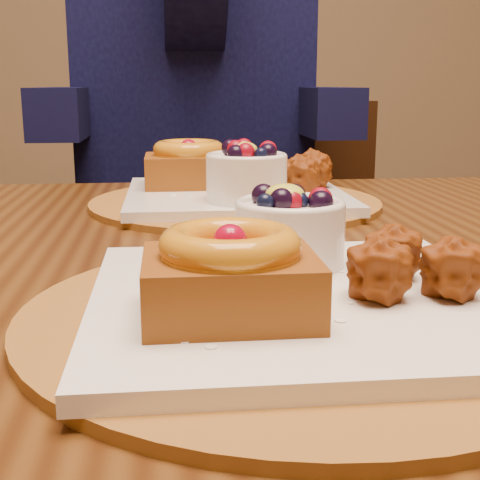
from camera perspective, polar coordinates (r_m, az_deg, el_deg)
name	(u,v)px	position (r m, az deg, el deg)	size (l,w,h in m)	color
dining_table	(257,318)	(0.69, 1.45, -6.64)	(1.60, 0.90, 0.76)	#341A09
place_setting_near	(296,286)	(0.46, 4.82, -3.90)	(0.38, 0.38, 0.08)	brown
place_setting_far	(233,185)	(0.87, -0.59, 4.69)	(0.38, 0.38, 0.09)	brown
chair_far	(286,276)	(1.53, 3.97, -3.09)	(0.47, 0.47, 0.87)	black
diner	(192,38)	(1.41, -4.09, 16.79)	(0.57, 0.54, 0.94)	black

